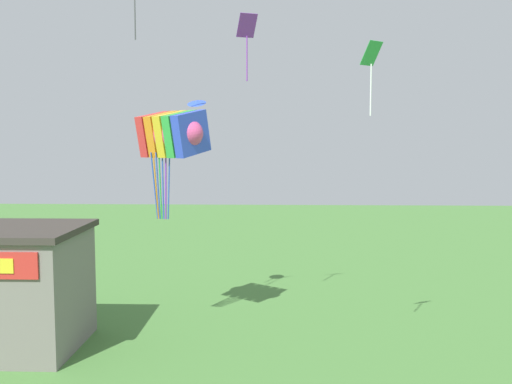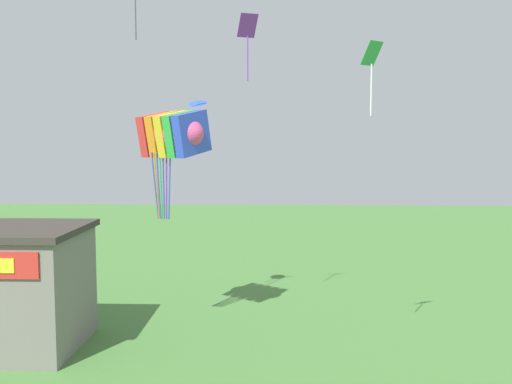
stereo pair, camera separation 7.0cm
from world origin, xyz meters
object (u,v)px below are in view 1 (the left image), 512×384
Objects in this scene: kite_blue_delta at (197,105)px; kite_rainbow_parafoil at (173,134)px; kite_green_diamond at (371,64)px; kite_purple_streamer at (247,33)px.

kite_rainbow_parafoil is at bearing -105.49° from kite_blue_delta.
kite_green_diamond is (7.14, -3.50, 2.22)m from kite_rainbow_parafoil.
kite_green_diamond is at bearing -45.36° from kite_purple_streamer.
kite_blue_delta is at bearing 74.51° from kite_rainbow_parafoil.
kite_purple_streamer is (2.89, 0.82, 4.02)m from kite_rainbow_parafoil.
kite_rainbow_parafoil is at bearing 153.92° from kite_green_diamond.
kite_purple_streamer reaches higher than kite_blue_delta.
kite_green_diamond reaches higher than kite_blue_delta.
kite_blue_delta is (0.64, 2.29, 1.27)m from kite_rainbow_parafoil.
kite_purple_streamer is at bearing -33.28° from kite_blue_delta.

